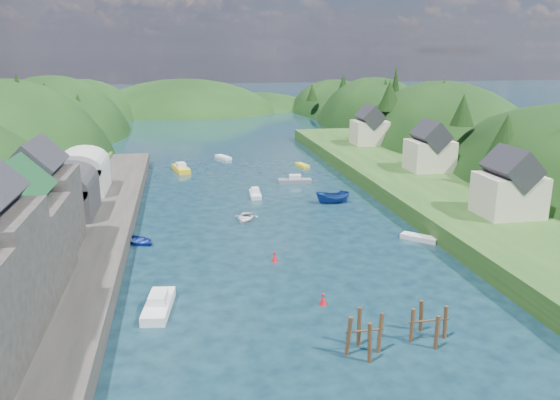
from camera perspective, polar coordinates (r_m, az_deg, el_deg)
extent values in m
plane|color=black|center=(89.09, -2.55, 1.20)|extent=(600.00, 600.00, 0.00)
ellipsoid|color=black|center=(119.58, -26.17, -1.23)|extent=(44.00, 75.56, 52.00)
ellipsoid|color=black|center=(160.06, -22.23, 3.32)|extent=(44.00, 75.56, 48.19)
ellipsoid|color=black|center=(200.48, -19.96, 6.22)|extent=(44.00, 75.56, 39.00)
ellipsoid|color=black|center=(127.87, 16.26, 1.08)|extent=(36.00, 75.56, 48.00)
ellipsoid|color=black|center=(166.36, 9.75, 4.89)|extent=(36.00, 75.56, 44.49)
ellipsoid|color=black|center=(205.57, 5.77, 7.41)|extent=(36.00, 75.56, 36.00)
ellipsoid|color=black|center=(208.05, -9.86, 6.33)|extent=(80.00, 60.00, 44.00)
ellipsoid|color=black|center=(220.24, -2.53, 6.50)|extent=(70.00, 56.00, 36.00)
cone|color=black|center=(112.45, -25.64, 9.79)|extent=(4.34, 4.34, 8.31)
cone|color=black|center=(122.48, -23.35, 7.99)|extent=(5.28, 5.28, 5.77)
cone|color=black|center=(137.62, -23.36, 10.02)|extent=(4.77, 4.77, 5.78)
cone|color=black|center=(140.79, -20.31, 9.20)|extent=(4.07, 4.07, 5.98)
cone|color=black|center=(155.13, -21.47, 9.89)|extent=(4.56, 4.56, 8.25)
cone|color=black|center=(163.89, -20.99, 9.47)|extent=(4.75, 4.75, 5.00)
cone|color=black|center=(172.27, -19.34, 10.19)|extent=(4.27, 4.27, 6.95)
cone|color=black|center=(86.55, 22.54, 6.24)|extent=(5.29, 5.29, 6.33)
cone|color=black|center=(97.83, 18.58, 8.94)|extent=(4.07, 4.07, 5.39)
cone|color=black|center=(110.60, 17.86, 7.71)|extent=(3.40, 3.40, 6.38)
cone|color=black|center=(121.35, 16.65, 9.93)|extent=(4.94, 4.94, 9.20)
cone|color=black|center=(123.27, 11.38, 10.67)|extent=(5.25, 5.25, 6.60)
cone|color=black|center=(139.14, 11.97, 11.50)|extent=(3.36, 3.36, 9.53)
cone|color=black|center=(152.33, 10.93, 10.96)|extent=(4.57, 4.57, 7.36)
cone|color=black|center=(164.71, 9.14, 10.73)|extent=(3.59, 3.59, 6.24)
cone|color=black|center=(174.10, 6.65, 11.94)|extent=(4.14, 4.14, 6.28)
cone|color=black|center=(183.81, 3.36, 11.14)|extent=(3.83, 3.83, 5.50)
cube|color=#2D2B28|center=(60.62, -21.56, -5.79)|extent=(12.00, 110.00, 2.00)
cube|color=#2D2B28|center=(52.31, -25.79, -4.33)|extent=(8.00, 9.00, 7.00)
cube|color=#1E592D|center=(51.10, -26.37, 0.39)|extent=(5.88, 9.36, 5.88)
cube|color=#2D2B28|center=(60.49, -23.71, -1.07)|extent=(7.00, 8.00, 8.00)
cube|color=black|center=(59.41, -24.20, 3.42)|extent=(5.15, 8.32, 5.15)
cube|color=#2D2D30|center=(72.31, -21.48, 0.05)|extent=(7.00, 9.00, 4.00)
cylinder|color=#2D2D30|center=(71.84, -21.63, 1.59)|extent=(7.00, 9.00, 7.00)
cube|color=#B2B2A8|center=(83.78, -20.00, 2.18)|extent=(7.00, 9.00, 4.00)
cylinder|color=#B2B2A8|center=(83.38, -20.13, 3.51)|extent=(7.00, 9.00, 7.00)
cube|color=#234719|center=(86.49, 15.03, 1.07)|extent=(16.00, 120.00, 2.40)
cube|color=beige|center=(71.38, 22.78, 0.48)|extent=(7.00, 6.00, 5.00)
cube|color=black|center=(70.67, 23.06, 3.09)|extent=(5.15, 6.24, 5.15)
cube|color=beige|center=(94.48, 15.35, 4.52)|extent=(7.00, 6.00, 5.00)
cube|color=black|center=(93.94, 15.49, 6.52)|extent=(5.15, 6.24, 5.15)
cube|color=beige|center=(118.70, 9.32, 6.98)|extent=(7.00, 6.00, 5.00)
cube|color=black|center=(118.27, 9.39, 8.58)|extent=(5.15, 6.24, 5.15)
cylinder|color=#382314|center=(42.31, 10.39, -13.86)|extent=(0.32, 0.32, 3.74)
cylinder|color=#382314|center=(42.93, 8.25, -13.30)|extent=(0.32, 0.32, 3.74)
cylinder|color=#382314|center=(41.58, 7.15, -14.27)|extent=(0.32, 0.32, 3.74)
cylinder|color=#382314|center=(40.94, 9.36, -14.87)|extent=(0.32, 0.32, 3.74)
cylinder|color=#382314|center=(41.63, 8.82, -13.33)|extent=(2.92, 0.16, 0.16)
cylinder|color=#382314|center=(45.39, 16.86, -12.46)|extent=(0.32, 0.32, 3.34)
cylinder|color=#382314|center=(45.91, 14.51, -11.94)|extent=(0.32, 0.32, 3.34)
cylinder|color=#382314|center=(44.28, 13.60, -12.95)|extent=(0.32, 0.32, 3.34)
cylinder|color=#382314|center=(43.74, 16.04, -13.50)|extent=(0.32, 0.32, 3.34)
cylinder|color=#382314|center=(44.55, 15.31, -12.05)|extent=(3.30, 0.16, 0.16)
cone|color=#AE0D17|center=(49.17, 4.53, -10.36)|extent=(0.70, 0.70, 0.90)
sphere|color=#AE0D17|center=(48.95, 4.54, -9.84)|extent=(0.30, 0.30, 0.30)
cone|color=#AE0D17|center=(58.42, -0.55, -6.03)|extent=(0.70, 0.70, 0.90)
sphere|color=#AE0D17|center=(58.24, -0.55, -5.57)|extent=(0.30, 0.30, 0.30)
imported|color=navy|center=(65.91, -14.49, -4.14)|extent=(5.38, 5.40, 0.92)
imported|color=navy|center=(80.50, 5.53, 0.22)|extent=(5.19, 2.01, 2.00)
cube|color=slate|center=(92.56, 1.58, 1.97)|extent=(5.73, 2.52, 0.78)
cube|color=silver|center=(92.39, 1.58, 2.44)|extent=(2.09, 1.52, 0.70)
cube|color=silver|center=(49.18, -12.57, -10.78)|extent=(2.88, 6.45, 0.87)
cube|color=silver|center=(48.83, -12.63, -9.90)|extent=(1.72, 2.35, 0.70)
imported|color=silver|center=(72.58, -3.63, -1.87)|extent=(4.06, 5.00, 0.91)
cube|color=yellow|center=(106.12, 2.35, 3.64)|extent=(2.20, 4.11, 0.55)
cube|color=white|center=(114.49, -5.95, 4.45)|extent=(3.27, 4.71, 0.63)
cube|color=yellow|center=(103.58, -10.29, 3.20)|extent=(3.48, 6.80, 0.91)
cube|color=silver|center=(103.41, -10.31, 3.66)|extent=(1.95, 2.54, 0.70)
cube|color=silver|center=(84.30, -2.59, 0.58)|extent=(1.78, 4.77, 0.66)
cube|color=silver|center=(84.12, -2.60, 1.05)|extent=(1.17, 1.70, 0.70)
cube|color=silver|center=(66.91, 14.37, -3.87)|extent=(4.12, 4.06, 0.61)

